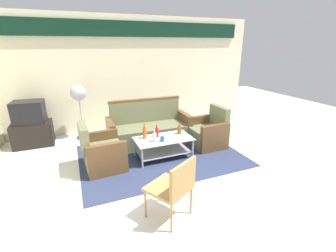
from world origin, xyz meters
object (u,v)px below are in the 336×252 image
Objects in this scene: bottle_brown at (179,130)px; television at (29,112)px; armchair_right at (208,133)px; wicker_chair at (174,185)px; bottle_clear at (154,137)px; tv_stand at (33,134)px; armchair_left at (102,153)px; coffee_table at (163,145)px; pedestal_fan at (79,96)px; couch at (149,130)px; bottle_orange at (145,133)px; bottle_red at (157,132)px; cup at (162,139)px.

television is (-2.81, 1.56, 0.27)m from bottle_brown.
wicker_chair is at bearing 137.40° from armchair_right.
bottle_clear is at bearing 100.12° from armchair_right.
armchair_left is at bearing -51.94° from tv_stand.
coffee_table is 0.87× the size of pedestal_fan.
bottle_orange is at bearing 67.35° from couch.
coffee_table is 0.32m from bottle_clear.
coffee_table is (-1.11, -0.18, -0.02)m from armchair_right.
bottle_red reaches higher than coffee_table.
television reaches higher than wicker_chair.
coffee_table is 2.97m from television.
wicker_chair is (-0.17, -1.79, -0.03)m from bottle_orange.
bottle_red is 1.82m from wicker_chair.
bottle_red is at bearing 86.47° from couch.
couch is at bearing 92.26° from coffee_table.
couch is at bearing 60.14° from armchair_right.
bottle_brown is 0.72m from bottle_orange.
bottle_red is 2.80m from television.
bottle_red is (0.24, -0.02, -0.02)m from bottle_orange.
armchair_right is at bearing 163.23° from television.
cup is (0.02, -0.25, -0.04)m from bottle_red.
coffee_table is at bearing 21.36° from bottle_clear.
armchair_right is 3.66× the size of bottle_clear.
pedestal_fan is at bearing 129.23° from coffee_table.
bottle_red is at bearing 127.93° from coffee_table.
television is (-2.39, 0.85, 0.44)m from couch.
tv_stand is 1.25× the size of television.
couch is at bearing 166.33° from television.
armchair_right is 1.24m from cup.
cup is (-0.04, -0.94, 0.14)m from couch.
coffee_table is 1.31× the size of wicker_chair.
pedestal_fan is (-1.36, 0.89, 0.70)m from couch.
tv_stand is at bearing -145.01° from armchair_left.
bottle_brown is at bearing 33.91° from wicker_chair.
bottle_brown reaches higher than tv_stand.
tv_stand is (-2.09, 1.51, -0.27)m from bottle_orange.
armchair_left reaches higher than cup.
coffee_table is 0.45m from bottle_brown.
wicker_chair reaches higher than cup.
bottle_brown is at bearing 88.86° from armchair_left.
armchair_right is 1.37m from bottle_clear.
armchair_right is 1.06× the size of tv_stand.
armchair_left is at bearing 92.30° from armchair_right.
cup is at bearing 89.11° from couch.
bottle_brown is at bearing -29.04° from tv_stand.
couch is at bearing 78.72° from bottle_clear.
couch is 2.27× the size of tv_stand.
bottle_orange is (0.83, 0.10, 0.24)m from armchair_left.
armchair_right is 1.47m from bottle_orange.
bottle_red is at bearing 95.06° from cup.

